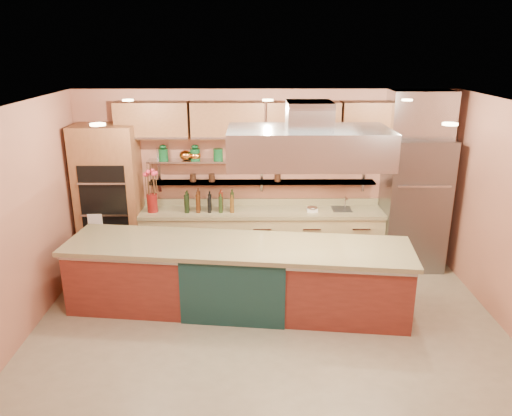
{
  "coord_description": "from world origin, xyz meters",
  "views": [
    {
      "loc": [
        -0.2,
        -5.33,
        3.47
      ],
      "look_at": [
        -0.15,
        1.0,
        1.37
      ],
      "focal_mm": 35.0,
      "sensor_mm": 36.0,
      "label": 1
    }
  ],
  "objects_px": {
    "copper_kettle": "(185,155)",
    "green_canister": "(218,154)",
    "refrigerator": "(414,204)",
    "kitchen_scale": "(312,209)",
    "island": "(238,276)",
    "flower_vase": "(152,203)"
  },
  "relations": [
    {
      "from": "copper_kettle",
      "to": "green_canister",
      "type": "height_order",
      "value": "green_canister"
    },
    {
      "from": "refrigerator",
      "to": "kitchen_scale",
      "type": "bearing_deg",
      "value": 179.64
    },
    {
      "from": "island",
      "to": "flower_vase",
      "type": "relative_size",
      "value": 15.52
    },
    {
      "from": "kitchen_scale",
      "to": "copper_kettle",
      "type": "bearing_deg",
      "value": -178.91
    },
    {
      "from": "refrigerator",
      "to": "island",
      "type": "relative_size",
      "value": 0.47
    },
    {
      "from": "refrigerator",
      "to": "green_canister",
      "type": "xyz_separation_m",
      "value": [
        -3.09,
        0.23,
        0.76
      ]
    },
    {
      "from": "island",
      "to": "kitchen_scale",
      "type": "relative_size",
      "value": 27.07
    },
    {
      "from": "flower_vase",
      "to": "copper_kettle",
      "type": "distance_m",
      "value": 0.92
    },
    {
      "from": "flower_vase",
      "to": "kitchen_scale",
      "type": "bearing_deg",
      "value": 0.0
    },
    {
      "from": "flower_vase",
      "to": "kitchen_scale",
      "type": "xyz_separation_m",
      "value": [
        2.52,
        0.0,
        -0.1
      ]
    },
    {
      "from": "copper_kettle",
      "to": "green_canister",
      "type": "relative_size",
      "value": 1.07
    },
    {
      "from": "flower_vase",
      "to": "copper_kettle",
      "type": "height_order",
      "value": "copper_kettle"
    },
    {
      "from": "copper_kettle",
      "to": "green_canister",
      "type": "distance_m",
      "value": 0.51
    },
    {
      "from": "island",
      "to": "copper_kettle",
      "type": "distance_m",
      "value": 2.23
    },
    {
      "from": "island",
      "to": "kitchen_scale",
      "type": "bearing_deg",
      "value": 56.64
    },
    {
      "from": "island",
      "to": "copper_kettle",
      "type": "xyz_separation_m",
      "value": [
        -0.85,
        1.59,
        1.32
      ]
    },
    {
      "from": "island",
      "to": "refrigerator",
      "type": "bearing_deg",
      "value": 32.98
    },
    {
      "from": "refrigerator",
      "to": "green_canister",
      "type": "height_order",
      "value": "refrigerator"
    },
    {
      "from": "green_canister",
      "to": "flower_vase",
      "type": "bearing_deg",
      "value": -168.05
    },
    {
      "from": "flower_vase",
      "to": "island",
      "type": "bearing_deg",
      "value": -44.89
    },
    {
      "from": "refrigerator",
      "to": "flower_vase",
      "type": "xyz_separation_m",
      "value": [
        -4.13,
        0.01,
        0.02
      ]
    },
    {
      "from": "island",
      "to": "green_canister",
      "type": "distance_m",
      "value": 2.1
    }
  ]
}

